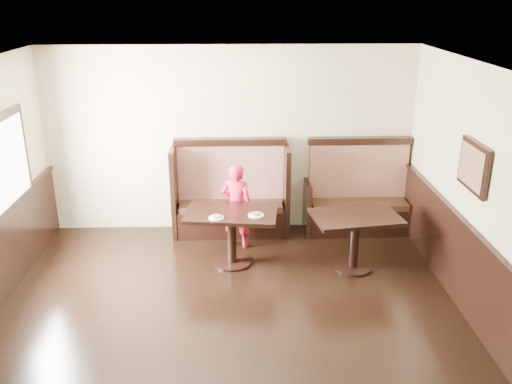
{
  "coord_description": "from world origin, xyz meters",
  "views": [
    {
      "loc": [
        0.12,
        -4.39,
        3.54
      ],
      "look_at": [
        0.35,
        2.35,
        1.0
      ],
      "focal_mm": 38.0,
      "sensor_mm": 36.0,
      "label": 1
    }
  ],
  "objects_px": {
    "table_main": "(232,224)",
    "child": "(237,206)",
    "booth_main": "(231,199)",
    "booth_neighbor": "(358,201)",
    "table_neighbor": "(355,229)"
  },
  "relations": [
    {
      "from": "booth_neighbor",
      "to": "table_main",
      "type": "height_order",
      "value": "booth_neighbor"
    },
    {
      "from": "table_main",
      "to": "table_neighbor",
      "type": "xyz_separation_m",
      "value": [
        1.63,
        -0.19,
        -0.01
      ]
    },
    {
      "from": "table_main",
      "to": "child",
      "type": "bearing_deg",
      "value": 89.62
    },
    {
      "from": "booth_main",
      "to": "child",
      "type": "relative_size",
      "value": 1.39
    },
    {
      "from": "booth_neighbor",
      "to": "child",
      "type": "distance_m",
      "value": 1.94
    },
    {
      "from": "table_main",
      "to": "child",
      "type": "relative_size",
      "value": 1.02
    },
    {
      "from": "booth_neighbor",
      "to": "booth_main",
      "type": "bearing_deg",
      "value": 179.95
    },
    {
      "from": "booth_main",
      "to": "child",
      "type": "xyz_separation_m",
      "value": [
        0.09,
        -0.51,
        0.1
      ]
    },
    {
      "from": "table_main",
      "to": "table_neighbor",
      "type": "bearing_deg",
      "value": 0.32
    },
    {
      "from": "booth_main",
      "to": "table_neighbor",
      "type": "height_order",
      "value": "booth_main"
    },
    {
      "from": "booth_neighbor",
      "to": "child",
      "type": "relative_size",
      "value": 1.31
    },
    {
      "from": "booth_neighbor",
      "to": "table_main",
      "type": "bearing_deg",
      "value": -151.42
    },
    {
      "from": "booth_main",
      "to": "table_main",
      "type": "height_order",
      "value": "booth_main"
    },
    {
      "from": "booth_neighbor",
      "to": "table_main",
      "type": "distance_m",
      "value": 2.2
    },
    {
      "from": "booth_neighbor",
      "to": "table_neighbor",
      "type": "distance_m",
      "value": 1.28
    }
  ]
}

